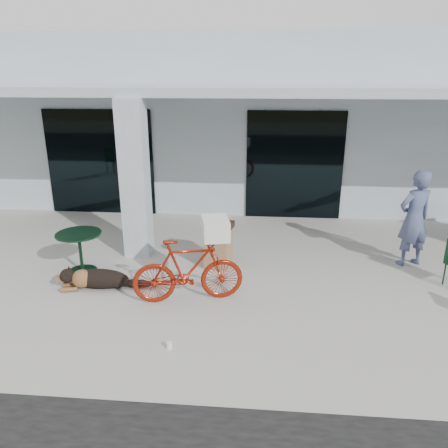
# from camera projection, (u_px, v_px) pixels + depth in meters

# --- Properties ---
(ground) EXTENTS (80.00, 80.00, 0.00)m
(ground) POSITION_uv_depth(u_px,v_px,m) (195.00, 313.00, 6.83)
(ground) COLOR #A8A69F
(ground) RESTS_ON ground
(building) EXTENTS (22.00, 7.00, 4.50)m
(building) POSITION_uv_depth(u_px,v_px,m) (232.00, 115.00, 14.09)
(building) COLOR silver
(building) RESTS_ON ground
(storefront_glass_left) EXTENTS (2.80, 0.06, 2.70)m
(storefront_glass_left) POSITION_uv_depth(u_px,v_px,m) (100.00, 162.00, 11.33)
(storefront_glass_left) COLOR black
(storefront_glass_left) RESTS_ON ground
(storefront_glass_right) EXTENTS (2.40, 0.06, 2.70)m
(storefront_glass_right) POSITION_uv_depth(u_px,v_px,m) (294.00, 166.00, 10.92)
(storefront_glass_right) COLOR black
(storefront_glass_right) RESTS_ON ground
(column) EXTENTS (0.50, 0.50, 3.12)m
(column) POSITION_uv_depth(u_px,v_px,m) (135.00, 180.00, 8.60)
(column) COLOR silver
(column) RESTS_ON ground
(overhang) EXTENTS (22.00, 2.80, 0.18)m
(overhang) POSITION_uv_depth(u_px,v_px,m) (217.00, 90.00, 9.16)
(overhang) COLOR silver
(overhang) RESTS_ON column
(bicycle) EXTENTS (1.86, 0.90, 1.08)m
(bicycle) POSITION_uv_depth(u_px,v_px,m) (188.00, 270.00, 7.04)
(bicycle) COLOR maroon
(bicycle) RESTS_ON ground
(laundry_basket) EXTENTS (0.52, 0.62, 0.32)m
(laundry_basket) POSITION_uv_depth(u_px,v_px,m) (215.00, 228.00, 6.87)
(laundry_basket) COLOR white
(laundry_basket) RESTS_ON bicycle
(dog) EXTENTS (1.25, 0.66, 0.40)m
(dog) POSITION_uv_depth(u_px,v_px,m) (100.00, 277.00, 7.56)
(dog) COLOR black
(dog) RESTS_ON ground
(cup_near_dog) EXTENTS (0.09, 0.09, 0.09)m
(cup_near_dog) POSITION_uv_depth(u_px,v_px,m) (169.00, 345.00, 5.93)
(cup_near_dog) COLOR white
(cup_near_dog) RESTS_ON ground
(cafe_table_near) EXTENTS (0.95, 0.95, 0.78)m
(cafe_table_near) POSITION_uv_depth(u_px,v_px,m) (81.00, 253.00, 8.11)
(cafe_table_near) COLOR #11301C
(cafe_table_near) RESTS_ON ground
(person) EXTENTS (0.80, 0.68, 1.88)m
(person) POSITION_uv_depth(u_px,v_px,m) (414.00, 219.00, 8.27)
(person) COLOR #465076
(person) RESTS_ON ground
(trash_receptacle) EXTENTS (0.61, 0.61, 0.87)m
(trash_receptacle) POSITION_uv_depth(u_px,v_px,m) (218.00, 245.00, 8.36)
(trash_receptacle) COLOR #916D4B
(trash_receptacle) RESTS_ON ground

